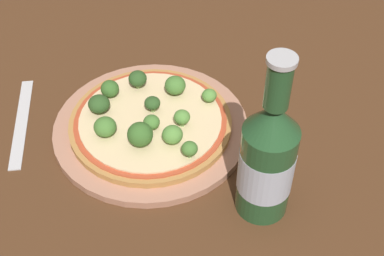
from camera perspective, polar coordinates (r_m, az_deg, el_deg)
ground_plane at (r=0.81m, az=-4.26°, el=0.04°), size 3.00×3.00×0.00m
plate at (r=0.81m, az=-4.42°, el=0.03°), size 0.29×0.29×0.01m
pizza at (r=0.80m, az=-4.38°, el=0.66°), size 0.24×0.24×0.01m
broccoli_floret_0 at (r=0.79m, az=-4.10°, el=2.63°), size 0.02×0.02×0.03m
broccoli_floret_1 at (r=0.80m, az=-9.89°, el=2.54°), size 0.03×0.03×0.03m
broccoli_floret_2 at (r=0.83m, az=-5.82°, el=5.26°), size 0.03×0.03×0.03m
broccoli_floret_3 at (r=0.74m, az=-5.42°, el=-0.71°), size 0.04×0.04×0.04m
broccoli_floret_4 at (r=0.76m, az=-9.26°, el=0.12°), size 0.03×0.03×0.03m
broccoli_floret_5 at (r=0.77m, az=-4.34°, el=0.62°), size 0.02×0.02×0.02m
broccoli_floret_6 at (r=0.77m, az=-1.07°, el=1.16°), size 0.02×0.02×0.03m
broccoli_floret_7 at (r=0.81m, az=1.86°, el=3.49°), size 0.02×0.02×0.02m
broccoli_floret_8 at (r=0.82m, az=-1.80°, el=4.58°), size 0.03×0.03×0.03m
broccoli_floret_9 at (r=0.73m, az=-0.26°, el=-2.24°), size 0.02×0.02×0.03m
broccoli_floret_10 at (r=0.83m, az=-8.76°, el=4.16°), size 0.03×0.03×0.03m
broccoli_floret_11 at (r=0.74m, az=-2.10°, el=-0.72°), size 0.03×0.03×0.03m
beer_bottle at (r=0.65m, az=8.04°, el=-3.28°), size 0.07×0.07×0.24m
fork at (r=0.86m, az=-17.73°, el=0.65°), size 0.08×0.19×0.00m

